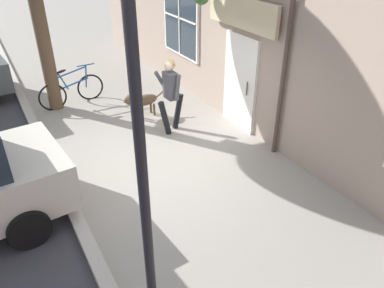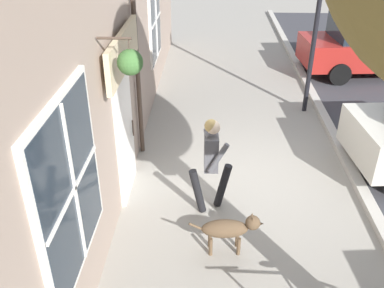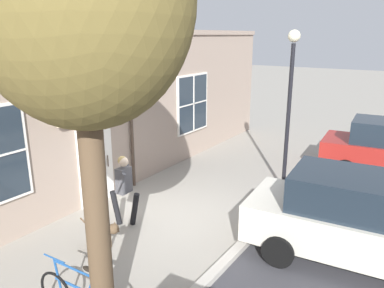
{
  "view_description": "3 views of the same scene",
  "coord_description": "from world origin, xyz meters",
  "px_view_note": "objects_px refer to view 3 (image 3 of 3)",
  "views": [
    {
      "loc": [
        2.66,
        5.85,
        4.08
      ],
      "look_at": [
        -0.12,
        1.03,
        0.8
      ],
      "focal_mm": 35.0,
      "sensor_mm": 36.0,
      "label": 1
    },
    {
      "loc": [
        -0.75,
        -6.71,
        4.52
      ],
      "look_at": [
        -1.01,
        -0.9,
        1.23
      ],
      "focal_mm": 40.0,
      "sensor_mm": 36.0,
      "label": 2
    },
    {
      "loc": [
        4.91,
        -6.62,
        4.25
      ],
      "look_at": [
        -0.26,
        1.2,
        1.5
      ],
      "focal_mm": 35.0,
      "sensor_mm": 36.0,
      "label": 3
    }
  ],
  "objects_px": {
    "dog_on_leash": "(101,229)",
    "parked_car_mid_block": "(359,220)",
    "street_lamp": "(290,88)",
    "street_tree_by_curb": "(78,9)",
    "pedestrian_walking": "(124,184)"
  },
  "relations": [
    {
      "from": "dog_on_leash",
      "to": "parked_car_mid_block",
      "type": "xyz_separation_m",
      "value": [
        4.46,
        2.37,
        0.46
      ]
    },
    {
      "from": "street_lamp",
      "to": "parked_car_mid_block",
      "type": "bearing_deg",
      "value": -47.54
    },
    {
      "from": "street_tree_by_curb",
      "to": "parked_car_mid_block",
      "type": "height_order",
      "value": "street_tree_by_curb"
    },
    {
      "from": "pedestrian_walking",
      "to": "street_tree_by_curb",
      "type": "xyz_separation_m",
      "value": [
        1.95,
        -2.57,
        3.53
      ]
    },
    {
      "from": "pedestrian_walking",
      "to": "street_lamp",
      "type": "bearing_deg",
      "value": 59.95
    },
    {
      "from": "pedestrian_walking",
      "to": "parked_car_mid_block",
      "type": "distance_m",
      "value": 4.93
    },
    {
      "from": "street_tree_by_curb",
      "to": "parked_car_mid_block",
      "type": "relative_size",
      "value": 1.39
    },
    {
      "from": "pedestrian_walking",
      "to": "street_tree_by_curb",
      "type": "distance_m",
      "value": 4.78
    },
    {
      "from": "dog_on_leash",
      "to": "street_tree_by_curb",
      "type": "distance_m",
      "value": 4.71
    },
    {
      "from": "dog_on_leash",
      "to": "street_lamp",
      "type": "xyz_separation_m",
      "value": [
        2.04,
        5.01,
        2.48
      ]
    },
    {
      "from": "pedestrian_walking",
      "to": "street_tree_by_curb",
      "type": "relative_size",
      "value": 0.27
    },
    {
      "from": "dog_on_leash",
      "to": "parked_car_mid_block",
      "type": "height_order",
      "value": "parked_car_mid_block"
    },
    {
      "from": "street_tree_by_curb",
      "to": "parked_car_mid_block",
      "type": "xyz_separation_m",
      "value": [
        2.79,
        3.94,
        -3.65
      ]
    },
    {
      "from": "street_lamp",
      "to": "pedestrian_walking",
      "type": "bearing_deg",
      "value": -120.05
    },
    {
      "from": "street_tree_by_curb",
      "to": "street_lamp",
      "type": "relative_size",
      "value": 1.41
    }
  ]
}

